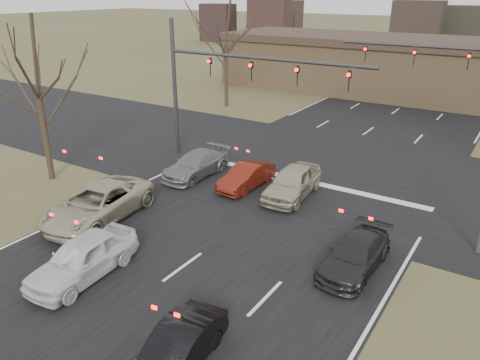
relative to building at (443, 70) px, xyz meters
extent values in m
plane|color=#484927|center=(-2.00, -38.00, -2.67)|extent=(360.00, 360.00, 0.00)
cube|color=black|center=(-2.00, 22.00, -2.66)|extent=(14.00, 300.00, 0.02)
cube|color=black|center=(-2.00, -23.00, -2.65)|extent=(200.00, 14.00, 0.02)
cube|color=#8E6F4C|center=(0.00, 0.00, -0.37)|extent=(42.00, 10.00, 4.60)
cube|color=#38281E|center=(0.00, 0.00, 2.28)|extent=(42.40, 10.40, 0.70)
cylinder|color=#383A3D|center=(-10.50, -25.00, 1.33)|extent=(0.24, 0.24, 8.00)
cylinder|color=#383A3D|center=(-4.50, -25.00, 3.53)|extent=(12.00, 0.18, 0.18)
imported|color=black|center=(-7.83, -25.00, 2.83)|extent=(0.16, 0.20, 1.00)
imported|color=black|center=(-5.17, -25.00, 2.83)|extent=(0.16, 0.20, 1.00)
imported|color=black|center=(-2.50, -25.00, 2.83)|extent=(0.16, 0.20, 1.00)
imported|color=black|center=(0.17, -25.00, 2.83)|extent=(0.16, 0.20, 1.00)
cylinder|color=#383A3D|center=(1.50, -15.00, 3.53)|extent=(11.00, 0.18, 0.18)
imported|color=black|center=(3.86, -15.00, 2.83)|extent=(0.16, 0.20, 1.00)
imported|color=black|center=(0.71, -15.00, 2.83)|extent=(0.16, 0.20, 1.00)
imported|color=black|center=(-2.43, -15.00, 2.83)|extent=(0.16, 0.20, 1.00)
cylinder|color=black|center=(-13.50, -32.00, -0.33)|extent=(0.32, 0.32, 4.68)
cylinder|color=black|center=(-15.00, -13.00, -0.05)|extent=(0.32, 0.32, 5.23)
imported|color=#B5AF92|center=(-7.58, -33.94, -1.90)|extent=(3.19, 5.80, 1.54)
imported|color=silver|center=(-4.59, -37.31, -1.92)|extent=(2.07, 4.49, 1.49)
imported|color=black|center=(1.00, -38.89, -2.06)|extent=(1.72, 3.78, 1.20)
imported|color=black|center=(3.34, -31.71, -2.07)|extent=(1.79, 4.14, 1.19)
imported|color=slate|center=(-7.16, -27.47, -2.02)|extent=(1.94, 4.53, 1.30)
imported|color=#62180E|center=(-3.99, -27.39, -2.05)|extent=(1.44, 3.77, 1.23)
imported|color=#B1AB8F|center=(-1.50, -27.11, -1.91)|extent=(2.12, 4.57, 1.52)
camera|label=1|loc=(7.71, -46.24, 6.85)|focal=35.00mm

